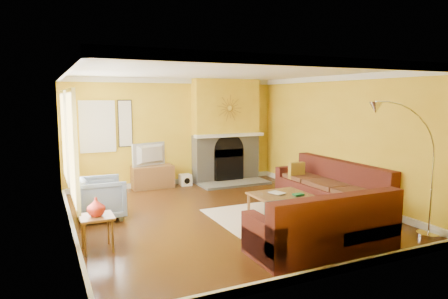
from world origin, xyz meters
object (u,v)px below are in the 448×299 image
sectional_sofa (296,195)px  armchair (101,198)px  side_table (97,233)px  coffee_table (283,206)px  arc_lamp (406,173)px  media_console (153,177)px

sectional_sofa → armchair: bearing=155.4°
sectional_sofa → armchair: (-3.27, 1.50, -0.07)m
armchair → side_table: bearing=170.4°
armchair → coffee_table: bearing=-113.1°
coffee_table → arc_lamp: arc_lamp is taller
coffee_table → media_console: 3.76m
media_console → armchair: (-1.51, -2.07, 0.11)m
arc_lamp → media_console: bearing=116.0°
side_table → armchair: bearing=80.4°
sectional_sofa → media_console: 3.99m
sectional_sofa → media_console: (-1.76, 3.57, -0.17)m
armchair → side_table: (-0.27, -1.59, -0.12)m
sectional_sofa → arc_lamp: (0.81, -1.71, 0.63)m
sectional_sofa → media_console: sectional_sofa is taller
sectional_sofa → coffee_table: size_ratio=3.57×
media_console → armchair: armchair is taller
sectional_sofa → media_console: bearing=116.3°
side_table → media_console: bearing=64.0°
armchair → sectional_sofa: bearing=-114.6°
coffee_table → side_table: bearing=-175.7°
armchair → side_table: size_ratio=1.62×
coffee_table → arc_lamp: size_ratio=0.49×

